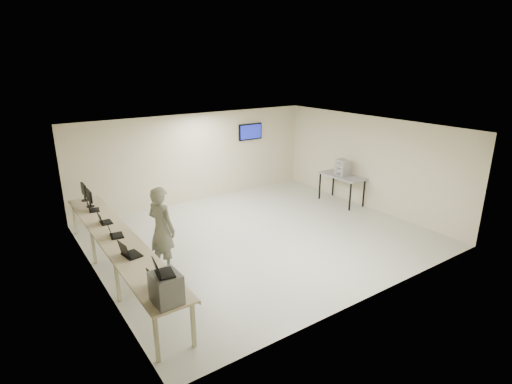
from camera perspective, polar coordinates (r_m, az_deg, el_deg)
room at (r=9.99m, az=0.62°, el=1.24°), size 8.01×7.01×2.81m
workbench at (r=8.71m, az=-19.15°, el=-6.56°), size 0.76×6.00×0.90m
equipment_box at (r=6.21m, az=-12.70°, el=-13.24°), size 0.41×0.46×0.47m
laptop_on_box at (r=6.04m, az=-13.36°, el=-10.91°), size 0.32×0.37×0.26m
laptop_0 at (r=6.71m, az=-13.84°, el=-12.38°), size 0.33×0.39×0.29m
laptop_1 at (r=7.79m, az=-17.76°, el=-8.22°), size 0.36×0.42×0.30m
laptop_2 at (r=8.70m, az=-19.64°, el=-5.62°), size 0.32×0.37×0.27m
laptop_3 at (r=9.48m, az=-20.97°, el=-3.82°), size 0.28×0.34×0.26m
laptop_4 at (r=10.35m, az=-22.41°, el=-2.18°), size 0.31×0.36×0.25m
monitor_near at (r=10.61m, az=-22.72°, el=-0.62°), size 0.19×0.43×0.43m
monitor_far at (r=11.12m, az=-23.36°, el=0.19°), size 0.20×0.45×0.45m
soldier at (r=8.70m, az=-13.30°, el=-5.19°), size 0.68×0.81×1.89m
side_table at (r=12.85m, az=12.19°, el=2.04°), size 0.71×1.52×0.91m
storage_bins at (r=12.75m, az=12.22°, el=3.43°), size 0.32×0.35×0.51m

